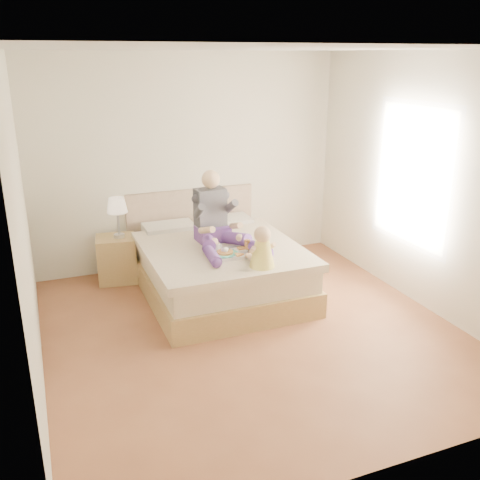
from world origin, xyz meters
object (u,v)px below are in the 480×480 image
object	(u,v)px
bed	(216,265)
tray	(233,252)
nightstand	(117,259)
adult	(217,223)
baby	(262,250)

from	to	relation	value
bed	tray	world-z (taller)	bed
bed	nightstand	xyz separation A→B (m)	(-1.04, 0.70, -0.03)
adult	bed	bearing A→B (deg)	77.39
nightstand	adult	size ratio (longest dim) A/B	0.54
nightstand	adult	xyz separation A→B (m)	(1.03, -0.79, 0.58)
tray	baby	distance (m)	0.47
bed	baby	world-z (taller)	baby
tray	baby	xyz separation A→B (m)	(0.15, -0.43, 0.15)
bed	baby	distance (m)	1.03
adult	tray	bearing A→B (deg)	-87.62
nightstand	adult	world-z (taller)	adult
nightstand	adult	distance (m)	1.42
bed	nightstand	bearing A→B (deg)	145.94
nightstand	baby	size ratio (longest dim) A/B	1.31
bed	baby	size ratio (longest dim) A/B	5.06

